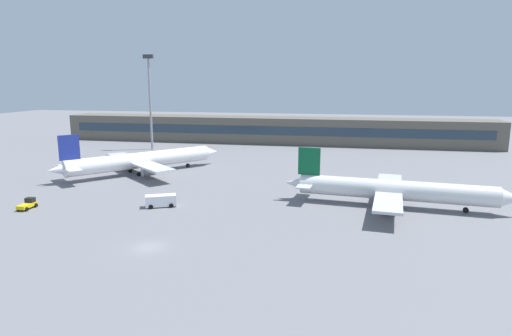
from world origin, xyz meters
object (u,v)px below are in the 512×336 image
object	(u,v)px
baggage_tug_yellow	(28,204)
service_van_white	(161,201)
airplane_near	(396,190)
floodlight_tower_west	(150,96)
airplane_mid	(143,160)

from	to	relation	value
baggage_tug_yellow	service_van_white	bearing A→B (deg)	14.06
airplane_near	service_van_white	world-z (taller)	airplane_near
floodlight_tower_west	baggage_tug_yellow	bearing A→B (deg)	-83.82
airplane_near	floodlight_tower_west	bearing A→B (deg)	142.73
airplane_near	floodlight_tower_west	size ratio (longest dim) A/B	1.34
airplane_near	floodlight_tower_west	world-z (taller)	floodlight_tower_west
airplane_near	baggage_tug_yellow	xyz separation A→B (m)	(-61.57, -13.31, -2.16)
airplane_near	airplane_mid	bearing A→B (deg)	162.39
baggage_tug_yellow	service_van_white	distance (m)	22.49
airplane_near	service_van_white	bearing A→B (deg)	-168.83
baggage_tug_yellow	floodlight_tower_west	size ratio (longest dim) A/B	0.12
floodlight_tower_west	airplane_mid	bearing A→B (deg)	-68.73
airplane_near	airplane_mid	world-z (taller)	airplane_mid
airplane_mid	baggage_tug_yellow	bearing A→B (deg)	-101.79
service_van_white	airplane_near	bearing A→B (deg)	11.17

